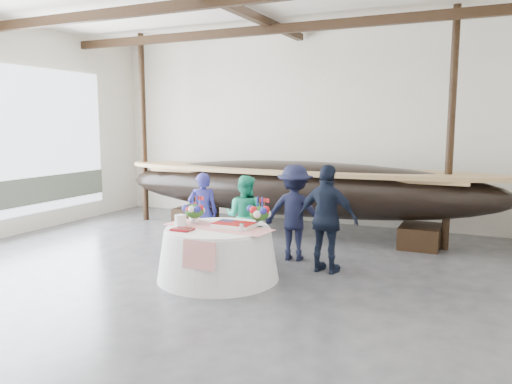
% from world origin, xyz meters
% --- Properties ---
extents(floor, '(10.00, 12.00, 0.01)m').
position_xyz_m(floor, '(0.00, 0.00, 0.00)').
color(floor, '#3D3D42').
rests_on(floor, ground).
extents(wall_back, '(10.00, 0.02, 4.50)m').
position_xyz_m(wall_back, '(0.00, 6.00, 2.25)').
color(wall_back, silver).
rests_on(wall_back, ground).
extents(pavilion_structure, '(9.80, 11.76, 4.50)m').
position_xyz_m(pavilion_structure, '(0.00, 0.77, 4.00)').
color(pavilion_structure, black).
rests_on(pavilion_structure, ground).
extents(longboat_display, '(8.50, 1.70, 1.59)m').
position_xyz_m(longboat_display, '(0.50, 4.44, 1.02)').
color(longboat_display, black).
rests_on(longboat_display, ground).
extents(banquet_table, '(1.88, 1.88, 0.81)m').
position_xyz_m(banquet_table, '(0.44, 1.06, 0.40)').
color(banquet_table, silver).
rests_on(banquet_table, ground).
extents(tabletop_items, '(1.78, 1.02, 0.40)m').
position_xyz_m(tabletop_items, '(0.44, 1.21, 0.96)').
color(tabletop_items, red).
rests_on(tabletop_items, banquet_table).
extents(guest_woman_blue, '(0.65, 0.59, 1.50)m').
position_xyz_m(guest_woman_blue, '(-0.58, 2.33, 0.75)').
color(guest_woman_blue, navy).
rests_on(guest_woman_blue, ground).
extents(guest_woman_teal, '(0.76, 0.61, 1.48)m').
position_xyz_m(guest_woman_teal, '(0.26, 2.36, 0.74)').
color(guest_woman_teal, '#22B489').
rests_on(guest_woman_teal, ground).
extents(guest_man_left, '(1.17, 0.79, 1.68)m').
position_xyz_m(guest_man_left, '(1.13, 2.58, 0.84)').
color(guest_man_left, black).
rests_on(guest_man_left, ground).
extents(guest_man_right, '(1.07, 0.57, 1.75)m').
position_xyz_m(guest_man_right, '(1.88, 2.08, 0.87)').
color(guest_man_right, black).
rests_on(guest_man_right, ground).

